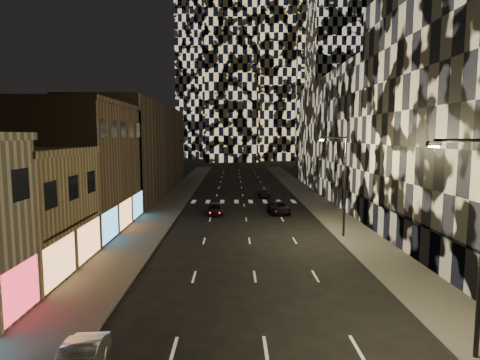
{
  "coord_description": "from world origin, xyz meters",
  "views": [
    {
      "loc": [
        -1.38,
        -5.48,
        9.25
      ],
      "look_at": [
        -0.92,
        23.58,
        6.0
      ],
      "focal_mm": 30.0,
      "sensor_mm": 36.0,
      "label": 1
    }
  ],
  "objects_px": {
    "streetlight_far": "(342,179)",
    "car_dark_rightlane": "(279,208)",
    "car_dark_midlane": "(216,209)",
    "car_dark_oncoming": "(264,193)",
    "streetlight_near": "(478,234)"
  },
  "relations": [
    {
      "from": "streetlight_near",
      "to": "streetlight_far",
      "type": "height_order",
      "value": "same"
    },
    {
      "from": "car_dark_rightlane",
      "to": "car_dark_oncoming",
      "type": "bearing_deg",
      "value": 89.57
    },
    {
      "from": "car_dark_midlane",
      "to": "car_dark_rightlane",
      "type": "xyz_separation_m",
      "value": [
        7.5,
        0.64,
        -0.02
      ]
    },
    {
      "from": "streetlight_far",
      "to": "car_dark_rightlane",
      "type": "bearing_deg",
      "value": 111.01
    },
    {
      "from": "car_dark_rightlane",
      "to": "streetlight_far",
      "type": "bearing_deg",
      "value": -73.22
    },
    {
      "from": "streetlight_near",
      "to": "car_dark_oncoming",
      "type": "relative_size",
      "value": 2.09
    },
    {
      "from": "streetlight_far",
      "to": "car_dark_oncoming",
      "type": "height_order",
      "value": "streetlight_far"
    },
    {
      "from": "car_dark_oncoming",
      "to": "car_dark_midlane",
      "type": "bearing_deg",
      "value": 63.73
    },
    {
      "from": "car_dark_midlane",
      "to": "car_dark_oncoming",
      "type": "relative_size",
      "value": 0.96
    },
    {
      "from": "car_dark_oncoming",
      "to": "car_dark_rightlane",
      "type": "bearing_deg",
      "value": 93.77
    },
    {
      "from": "streetlight_near",
      "to": "car_dark_oncoming",
      "type": "bearing_deg",
      "value": 96.73
    },
    {
      "from": "streetlight_far",
      "to": "car_dark_oncoming",
      "type": "xyz_separation_m",
      "value": [
        -5.21,
        24.18,
        -4.73
      ]
    },
    {
      "from": "streetlight_near",
      "to": "car_dark_rightlane",
      "type": "xyz_separation_m",
      "value": [
        -4.35,
        31.34,
        -4.67
      ]
    },
    {
      "from": "streetlight_far",
      "to": "car_dark_rightlane",
      "type": "xyz_separation_m",
      "value": [
        -4.35,
        11.34,
        -4.67
      ]
    },
    {
      "from": "car_dark_rightlane",
      "to": "car_dark_midlane",
      "type": "bearing_deg",
      "value": -179.37
    }
  ]
}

